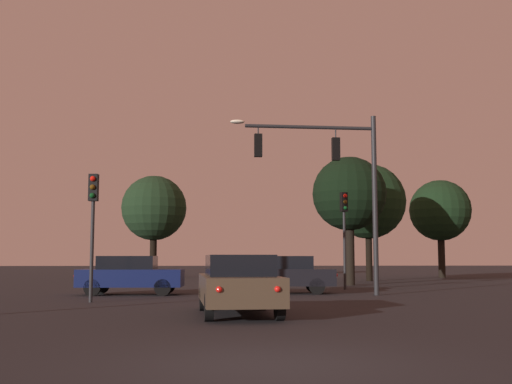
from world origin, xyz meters
TOP-DOWN VIEW (x-y plane):
  - ground_plane at (0.00, 24.50)m, footprint 168.00×168.00m
  - traffic_signal_mast_arm at (3.90, 15.57)m, footprint 5.82×0.56m
  - traffic_light_corner_left at (-4.85, 12.38)m, footprint 0.32×0.36m
  - traffic_light_corner_right at (5.17, 20.08)m, footprint 0.36×0.38m
  - car_nearside_lane at (-0.21, 7.42)m, footprint 2.11×4.71m
  - car_crossing_left at (-4.13, 16.57)m, footprint 4.19×1.91m
  - car_crossing_right at (1.83, 17.12)m, footprint 4.71×1.96m
  - tree_behind_sign at (15.66, 36.31)m, footprint 4.45×4.45m
  - tree_left_far at (-5.29, 37.87)m, footprint 4.77×4.77m
  - tree_center_horizon at (8.90, 30.60)m, footprint 4.77×4.77m
  - tree_right_cluster at (6.39, 24.54)m, footprint 3.97×3.97m

SIDE VIEW (x-z plane):
  - ground_plane at x=0.00m, z-range 0.00..0.00m
  - car_crossing_left at x=-4.13m, z-range 0.03..1.55m
  - car_crossing_right at x=1.83m, z-range 0.04..1.56m
  - car_nearside_lane at x=-0.21m, z-range 0.04..1.56m
  - traffic_light_corner_left at x=-4.85m, z-range 0.89..5.11m
  - traffic_light_corner_right at x=5.17m, z-range 0.93..5.41m
  - tree_right_cluster at x=6.39m, z-range 1.42..8.29m
  - traffic_signal_mast_arm at x=3.90m, z-range 1.32..8.40m
  - tree_behind_sign at x=15.66m, z-range 1.31..8.45m
  - tree_center_horizon at x=8.90m, z-range 1.30..8.71m
  - tree_left_far at x=-5.29m, z-range 1.33..8.82m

